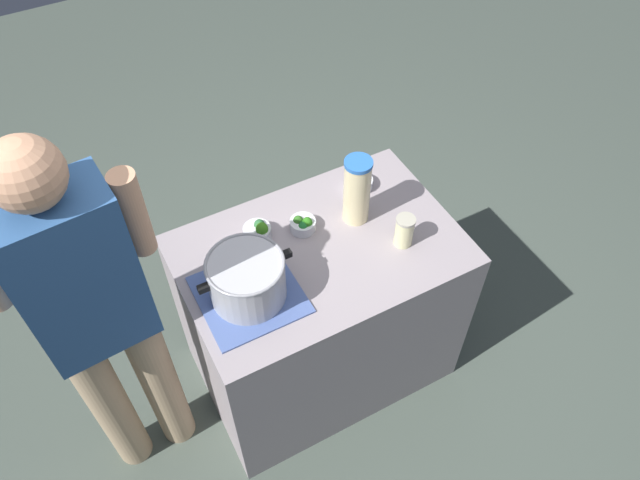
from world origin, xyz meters
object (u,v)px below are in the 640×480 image
cooking_pot (247,278)px  mason_jar (404,231)px  broccoli_bowl_center (360,181)px  broccoli_bowl_back (303,224)px  lemonade_pitcher (357,190)px  broccoli_bowl_front (258,231)px  person_cook (100,323)px

cooking_pot → mason_jar: size_ratio=2.58×
mason_jar → cooking_pot: bearing=-4.8°
broccoli_bowl_center → broccoli_bowl_back: size_ratio=1.11×
cooking_pot → broccoli_bowl_back: bearing=-148.9°
lemonade_pitcher → broccoli_bowl_front: size_ratio=2.74×
person_cook → broccoli_bowl_center: bearing=-169.1°
lemonade_pitcher → mason_jar: size_ratio=2.21×
mason_jar → broccoli_bowl_back: bearing=-38.2°
lemonade_pitcher → person_cook: size_ratio=0.17×
broccoli_bowl_back → lemonade_pitcher: bearing=169.3°
mason_jar → broccoli_bowl_center: size_ratio=1.18×
lemonade_pitcher → person_cook: 1.02m
lemonade_pitcher → mason_jar: 0.23m
cooking_pot → person_cook: size_ratio=0.20×
broccoli_bowl_front → broccoli_bowl_center: (-0.48, -0.05, -0.00)m
cooking_pot → mason_jar: bearing=175.2°
lemonade_pitcher → broccoli_bowl_center: lemonade_pitcher is taller
broccoli_bowl_back → mason_jar: bearing=141.8°
cooking_pot → broccoli_bowl_center: cooking_pot is taller
broccoli_bowl_front → broccoli_bowl_center: bearing=-173.8°
cooking_pot → broccoli_bowl_front: cooking_pot is taller
mason_jar → person_cook: size_ratio=0.08×
broccoli_bowl_center → person_cook: person_cook is taller
broccoli_bowl_back → broccoli_bowl_front: bearing=-14.9°
cooking_pot → broccoli_bowl_front: (-0.14, -0.23, -0.07)m
cooking_pot → broccoli_bowl_back: 0.37m
lemonade_pitcher → cooking_pot: bearing=15.8°
broccoli_bowl_front → broccoli_bowl_back: bearing=165.1°
cooking_pot → broccoli_bowl_back: cooking_pot is taller
lemonade_pitcher → person_cook: bearing=4.4°
lemonade_pitcher → broccoli_bowl_back: lemonade_pitcher is taller
broccoli_bowl_front → person_cook: (0.63, 0.16, 0.06)m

